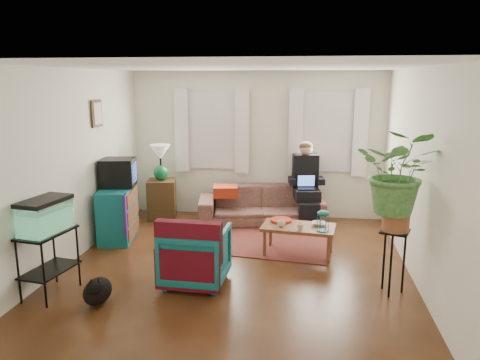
% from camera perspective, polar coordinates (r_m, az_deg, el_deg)
% --- Properties ---
extents(floor, '(4.50, 5.00, 0.01)m').
position_cam_1_polar(floor, '(6.35, -0.52, -10.52)').
color(floor, '#4F2B14').
rests_on(floor, ground).
extents(ceiling, '(4.50, 5.00, 0.01)m').
position_cam_1_polar(ceiling, '(5.86, -0.57, 13.66)').
color(ceiling, white).
rests_on(ceiling, wall_back).
extents(wall_back, '(4.50, 0.01, 2.60)m').
position_cam_1_polar(wall_back, '(8.41, 2.02, 4.31)').
color(wall_back, silver).
rests_on(wall_back, floor).
extents(wall_front, '(4.50, 0.01, 2.60)m').
position_cam_1_polar(wall_front, '(3.59, -6.57, -6.53)').
color(wall_front, silver).
rests_on(wall_front, floor).
extents(wall_left, '(0.01, 5.00, 2.60)m').
position_cam_1_polar(wall_left, '(6.68, -20.00, 1.53)').
color(wall_left, silver).
rests_on(wall_left, floor).
extents(wall_right, '(0.01, 5.00, 2.60)m').
position_cam_1_polar(wall_right, '(6.06, 21.00, 0.43)').
color(wall_right, silver).
rests_on(wall_right, floor).
extents(window_left, '(1.08, 0.04, 1.38)m').
position_cam_1_polar(window_left, '(8.49, -3.39, 6.07)').
color(window_left, white).
rests_on(window_left, wall_back).
extents(window_right, '(1.08, 0.04, 1.38)m').
position_cam_1_polar(window_right, '(8.33, 10.65, 5.76)').
color(window_right, white).
rests_on(window_right, wall_back).
extents(curtains_left, '(1.36, 0.06, 1.50)m').
position_cam_1_polar(curtains_left, '(8.41, -3.50, 6.01)').
color(curtains_left, white).
rests_on(curtains_left, wall_back).
extents(curtains_right, '(1.36, 0.06, 1.50)m').
position_cam_1_polar(curtains_right, '(8.25, 10.67, 5.70)').
color(curtains_right, white).
rests_on(curtains_right, wall_back).
extents(picture_frame, '(0.04, 0.32, 0.40)m').
position_cam_1_polar(picture_frame, '(7.34, -17.02, 7.75)').
color(picture_frame, '#3D2616').
rests_on(picture_frame, wall_left).
extents(area_rug, '(2.18, 1.84, 0.01)m').
position_cam_1_polar(area_rug, '(7.34, 3.21, -7.28)').
color(area_rug, maroon).
rests_on(area_rug, floor).
extents(sofa, '(2.25, 1.19, 0.84)m').
position_cam_1_polar(sofa, '(8.13, 2.59, -2.29)').
color(sofa, brown).
rests_on(sofa, floor).
extents(seated_person, '(0.64, 0.74, 1.28)m').
position_cam_1_polar(seated_person, '(8.17, 8.03, -0.75)').
color(seated_person, black).
rests_on(seated_person, sofa).
extents(side_table, '(0.57, 0.57, 0.70)m').
position_cam_1_polar(side_table, '(8.50, -9.50, -2.30)').
color(side_table, '#3D2016').
rests_on(side_table, floor).
extents(table_lamp, '(0.43, 0.43, 0.64)m').
position_cam_1_polar(table_lamp, '(8.36, -9.66, 2.03)').
color(table_lamp, white).
rests_on(table_lamp, side_table).
extents(dresser, '(0.60, 0.97, 0.82)m').
position_cam_1_polar(dresser, '(7.53, -14.67, -3.94)').
color(dresser, '#115B69').
rests_on(dresser, floor).
extents(crt_tv, '(0.57, 0.53, 0.44)m').
position_cam_1_polar(crt_tv, '(7.47, -14.64, 0.88)').
color(crt_tv, black).
rests_on(crt_tv, dresser).
extents(aquarium_stand, '(0.48, 0.73, 0.76)m').
position_cam_1_polar(aquarium_stand, '(5.88, -22.21, -9.39)').
color(aquarium_stand, black).
rests_on(aquarium_stand, floor).
extents(aquarium, '(0.43, 0.66, 0.40)m').
position_cam_1_polar(aquarium, '(5.70, -22.67, -3.97)').
color(aquarium, '#7FD899').
rests_on(aquarium, aquarium_stand).
extents(black_cat, '(0.41, 0.51, 0.37)m').
position_cam_1_polar(black_cat, '(5.53, -16.99, -12.53)').
color(black_cat, black).
rests_on(black_cat, floor).
extents(armchair, '(0.78, 0.73, 0.77)m').
position_cam_1_polar(armchair, '(5.77, -5.44, -8.81)').
color(armchair, navy).
rests_on(armchair, floor).
extents(serape_throw, '(0.78, 0.21, 0.64)m').
position_cam_1_polar(serape_throw, '(5.45, -6.31, -8.32)').
color(serape_throw, '#9E0A0A').
rests_on(serape_throw, armchair).
extents(coffee_table, '(1.08, 0.67, 0.42)m').
position_cam_1_polar(coffee_table, '(6.76, 7.10, -7.26)').
color(coffee_table, olive).
rests_on(coffee_table, floor).
extents(cup_a, '(0.13, 0.13, 0.09)m').
position_cam_1_polar(cup_a, '(6.62, 5.06, -5.29)').
color(cup_a, white).
rests_on(cup_a, coffee_table).
extents(cup_b, '(0.10, 0.10, 0.09)m').
position_cam_1_polar(cup_b, '(6.52, 7.35, -5.67)').
color(cup_b, beige).
rests_on(cup_b, coffee_table).
extents(bowl, '(0.22, 0.22, 0.05)m').
position_cam_1_polar(bowl, '(6.74, 9.60, -5.29)').
color(bowl, white).
rests_on(bowl, coffee_table).
extents(snack_tray, '(0.35, 0.35, 0.04)m').
position_cam_1_polar(snack_tray, '(6.86, 5.01, -4.92)').
color(snack_tray, '#B21414').
rests_on(snack_tray, coffee_table).
extents(birdcage, '(0.19, 0.19, 0.30)m').
position_cam_1_polar(birdcage, '(6.48, 10.09, -4.89)').
color(birdcage, '#115B6B').
rests_on(birdcage, coffee_table).
extents(plant_stand, '(0.41, 0.41, 0.76)m').
position_cam_1_polar(plant_stand, '(5.76, 18.13, -9.48)').
color(plant_stand, black).
rests_on(plant_stand, floor).
extents(potted_plant, '(1.08, 1.01, 0.97)m').
position_cam_1_polar(potted_plant, '(5.50, 18.75, -0.62)').
color(potted_plant, '#599947').
rests_on(potted_plant, plant_stand).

